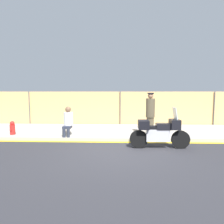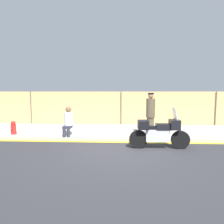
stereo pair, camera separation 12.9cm
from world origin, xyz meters
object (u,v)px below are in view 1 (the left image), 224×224
(person_seated_on_curb, at_px, (68,120))
(fire_hydrant, at_px, (12,128))
(motorcycle, at_px, (159,132))
(officer_standing, at_px, (150,114))

(person_seated_on_curb, relative_size, fire_hydrant, 2.09)
(person_seated_on_curb, bearing_deg, motorcycle, -20.07)
(motorcycle, bearing_deg, fire_hydrant, 166.91)
(officer_standing, height_order, person_seated_on_curb, officer_standing)
(person_seated_on_curb, xyz_separation_m, fire_hydrant, (-2.47, 0.11, -0.39))
(officer_standing, xyz_separation_m, fire_hydrant, (-5.94, -0.04, -0.64))
(motorcycle, height_order, person_seated_on_curb, motorcycle)
(person_seated_on_curb, bearing_deg, fire_hydrant, 177.56)
(person_seated_on_curb, distance_m, fire_hydrant, 2.50)
(motorcycle, xyz_separation_m, officer_standing, (-0.10, 1.45, 0.48))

